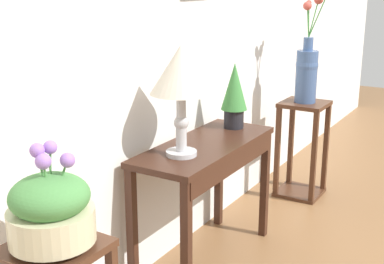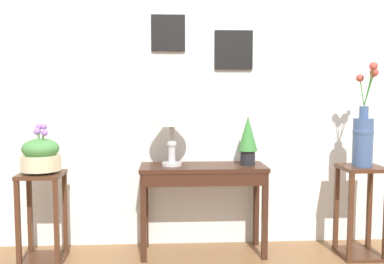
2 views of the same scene
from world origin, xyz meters
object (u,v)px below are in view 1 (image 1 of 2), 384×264
pedestal_stand_right (302,149)px  flower_vase_tall_right (307,68)px  console_table (209,163)px  planter_bowl_wide_left (51,209)px  potted_plant_on_console (234,93)px  table_lamp (181,74)px

pedestal_stand_right → flower_vase_tall_right: (0.00, -0.00, 0.63)m
console_table → flower_vase_tall_right: (1.28, -0.11, 0.38)m
planter_bowl_wide_left → potted_plant_on_console: bearing=3.9°
console_table → potted_plant_on_console: (0.37, 0.03, 0.34)m
console_table → table_lamp: table_lamp is taller
console_table → pedestal_stand_right: size_ratio=1.38×
table_lamp → flower_vase_tall_right: (1.54, -0.13, -0.17)m
table_lamp → planter_bowl_wide_left: 1.08m
console_table → table_lamp: 0.61m
console_table → pedestal_stand_right: (1.28, -0.11, -0.25)m
console_table → potted_plant_on_console: bearing=5.0°
planter_bowl_wide_left → flower_vase_tall_right: bearing=-0.7°
planter_bowl_wide_left → flower_vase_tall_right: flower_vase_tall_right is taller
potted_plant_on_console → planter_bowl_wide_left: (-1.65, -0.11, -0.11)m
potted_plant_on_console → console_table: bearing=-175.0°
pedestal_stand_right → potted_plant_on_console: bearing=171.2°
planter_bowl_wide_left → pedestal_stand_right: (2.56, -0.03, -0.48)m
console_table → planter_bowl_wide_left: bearing=-176.4°
table_lamp → planter_bowl_wide_left: size_ratio=1.50×
pedestal_stand_right → flower_vase_tall_right: bearing=-68.6°
console_table → planter_bowl_wide_left: 1.30m
table_lamp → pedestal_stand_right: (1.53, -0.13, -0.80)m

